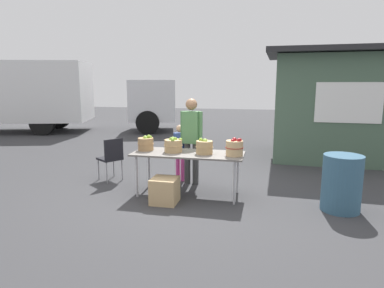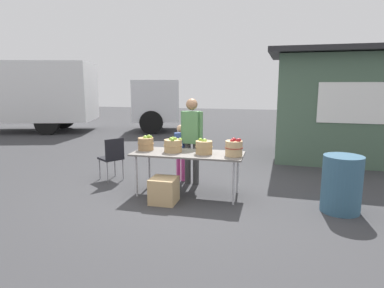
{
  "view_description": "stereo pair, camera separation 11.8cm",
  "coord_description": "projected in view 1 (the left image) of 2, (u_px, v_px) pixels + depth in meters",
  "views": [
    {
      "loc": [
        1.3,
        -5.44,
        1.92
      ],
      "look_at": [
        0.0,
        0.3,
        0.85
      ],
      "focal_mm": 31.13,
      "sensor_mm": 36.0,
      "label": 1
    },
    {
      "loc": [
        1.41,
        -5.41,
        1.92
      ],
      "look_at": [
        0.0,
        0.3,
        0.85
      ],
      "focal_mm": 31.13,
      "sensor_mm": 36.0,
      "label": 2
    }
  ],
  "objects": [
    {
      "name": "trash_barrel",
      "position": [
        342.0,
        183.0,
        5.04
      ],
      "size": [
        0.58,
        0.58,
        0.87
      ],
      "primitive_type": "cylinder",
      "color": "#335972",
      "rests_on": "ground"
    },
    {
      "name": "ground_plane",
      "position": [
        188.0,
        195.0,
        5.84
      ],
      "size": [
        40.0,
        40.0,
        0.0
      ],
      "primitive_type": "plane",
      "color": "#38383A"
    },
    {
      "name": "market_table",
      "position": [
        188.0,
        155.0,
        5.71
      ],
      "size": [
        1.9,
        0.76,
        0.75
      ],
      "color": "slate",
      "rests_on": "ground"
    },
    {
      "name": "folding_chair",
      "position": [
        111.0,
        156.0,
        6.59
      ],
      "size": [
        0.56,
        0.56,
        0.86
      ],
      "rotation": [
        0.0,
        0.0,
        4.1
      ],
      "color": "black",
      "rests_on": "ground"
    },
    {
      "name": "box_truck",
      "position": [
        62.0,
        94.0,
        13.27
      ],
      "size": [
        7.99,
        4.24,
        2.75
      ],
      "rotation": [
        0.0,
        0.0,
        0.29
      ],
      "color": "white",
      "rests_on": "ground"
    },
    {
      "name": "vendor_adult",
      "position": [
        191.0,
        134.0,
        6.32
      ],
      "size": [
        0.43,
        0.25,
        1.65
      ],
      "rotation": [
        0.0,
        0.0,
        3.05
      ],
      "color": "#3F3F3F",
      "rests_on": "ground"
    },
    {
      "name": "apple_basket_green_2",
      "position": [
        204.0,
        147.0,
        5.61
      ],
      "size": [
        0.3,
        0.3,
        0.27
      ],
      "color": "tan",
      "rests_on": "market_table"
    },
    {
      "name": "child_customer",
      "position": [
        180.0,
        148.0,
        6.57
      ],
      "size": [
        0.29,
        0.2,
        1.13
      ],
      "rotation": [
        0.0,
        0.0,
        2.84
      ],
      "color": "#CC3F8C",
      "rests_on": "ground"
    },
    {
      "name": "apple_basket_green_0",
      "position": [
        146.0,
        143.0,
        5.91
      ],
      "size": [
        0.29,
        0.29,
        0.28
      ],
      "color": "#A87F51",
      "rests_on": "market_table"
    },
    {
      "name": "apple_basket_red_0",
      "position": [
        235.0,
        148.0,
        5.45
      ],
      "size": [
        0.3,
        0.3,
        0.3
      ],
      "color": "tan",
      "rests_on": "market_table"
    },
    {
      "name": "apple_basket_green_1",
      "position": [
        173.0,
        145.0,
        5.75
      ],
      "size": [
        0.33,
        0.33,
        0.26
      ],
      "color": "tan",
      "rests_on": "market_table"
    },
    {
      "name": "food_kiosk",
      "position": [
        336.0,
        105.0,
        8.57
      ],
      "size": [
        3.6,
        3.02,
        2.74
      ],
      "rotation": [
        0.0,
        0.0,
        -0.03
      ],
      "color": "#47604C",
      "rests_on": "ground"
    },
    {
      "name": "produce_crate",
      "position": [
        165.0,
        190.0,
        5.4
      ],
      "size": [
        0.42,
        0.42,
        0.42
      ],
      "primitive_type": "cube",
      "color": "tan",
      "rests_on": "ground"
    }
  ]
}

